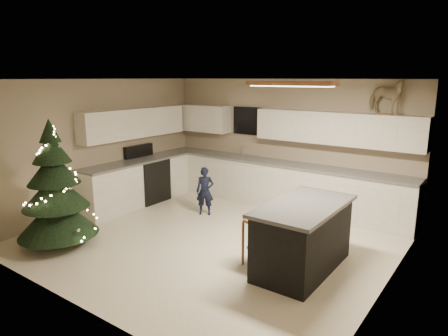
{
  "coord_description": "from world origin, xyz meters",
  "views": [
    {
      "loc": [
        3.8,
        -4.92,
        2.63
      ],
      "look_at": [
        0.0,
        0.35,
        1.15
      ],
      "focal_mm": 32.0,
      "sensor_mm": 36.0,
      "label": 1
    }
  ],
  "objects": [
    {
      "name": "toddler",
      "position": [
        -0.86,
        0.91,
        0.47
      ],
      "size": [
        0.41,
        0.37,
        0.94
      ],
      "primitive_type": "imported",
      "rotation": [
        0.0,
        0.0,
        0.55
      ],
      "color": "black",
      "rests_on": "ground_plane"
    },
    {
      "name": "ground_plane",
      "position": [
        0.0,
        0.0,
        0.0
      ],
      "size": [
        5.5,
        5.5,
        0.0
      ],
      "primitive_type": "plane",
      "color": "beige"
    },
    {
      "name": "rocking_horse",
      "position": [
        2.0,
        2.33,
        2.31
      ],
      "size": [
        0.75,
        0.49,
        0.61
      ],
      "rotation": [
        0.0,
        0.0,
        1.29
      ],
      "color": "brown",
      "rests_on": "cabinetry"
    },
    {
      "name": "island",
      "position": [
        1.66,
        -0.08,
        0.48
      ],
      "size": [
        0.9,
        1.7,
        0.95
      ],
      "color": "black",
      "rests_on": "ground_plane"
    },
    {
      "name": "christmas_tree",
      "position": [
        -1.85,
        -1.6,
        0.83
      ],
      "size": [
        1.27,
        1.23,
        2.03
      ],
      "rotation": [
        0.0,
        0.0,
        -0.33
      ],
      "color": "#3F2816",
      "rests_on": "ground_plane"
    },
    {
      "name": "cabinetry",
      "position": [
        -0.91,
        1.65,
        0.76
      ],
      "size": [
        5.5,
        3.2,
        2.0
      ],
      "color": "white",
      "rests_on": "ground_plane"
    },
    {
      "name": "bar_stool",
      "position": [
        1.05,
        -0.34,
        0.52
      ],
      "size": [
        0.36,
        0.36,
        0.7
      ],
      "rotation": [
        0.0,
        0.0,
        -0.02
      ],
      "color": "brown",
      "rests_on": "ground_plane"
    },
    {
      "name": "room_shell",
      "position": [
        0.02,
        0.0,
        1.75
      ],
      "size": [
        5.52,
        5.02,
        2.61
      ],
      "color": "gray",
      "rests_on": "ground_plane"
    }
  ]
}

